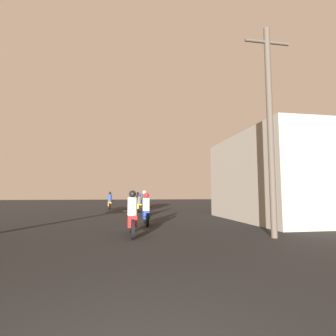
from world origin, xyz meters
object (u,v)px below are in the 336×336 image
object	(u,v)px
motorcycle_red	(132,217)
motorcycle_orange	(110,202)
motorcycle_yellow	(139,205)
motorcycle_silver	(138,201)
utility_pole_near	(270,124)
motorcycle_black	(144,206)
building_right_near	(275,178)
motorcycle_blue	(146,212)

from	to	relation	value
motorcycle_red	motorcycle_orange	xyz separation A→B (m)	(-1.47, 15.22, 0.02)
motorcycle_yellow	motorcycle_orange	distance (m)	4.87
motorcycle_red	motorcycle_silver	bearing A→B (deg)	89.20
motorcycle_yellow	utility_pole_near	bearing A→B (deg)	-70.56
motorcycle_red	motorcycle_black	size ratio (longest dim) A/B	1.11
motorcycle_yellow	building_right_near	xyz separation A→B (m)	(6.76, -7.25, 1.66)
utility_pole_near	motorcycle_silver	bearing A→B (deg)	99.64
motorcycle_black	motorcycle_yellow	world-z (taller)	motorcycle_black
motorcycle_black	motorcycle_silver	bearing A→B (deg)	82.49
motorcycle_silver	motorcycle_red	bearing A→B (deg)	-99.83
motorcycle_orange	utility_pole_near	world-z (taller)	utility_pole_near
motorcycle_red	motorcycle_black	distance (m)	7.69
motorcycle_orange	motorcycle_yellow	bearing A→B (deg)	-56.38
motorcycle_blue	motorcycle_silver	size ratio (longest dim) A/B	0.94
motorcycle_red	utility_pole_near	world-z (taller)	utility_pole_near
motorcycle_red	motorcycle_yellow	bearing A→B (deg)	88.29
motorcycle_orange	motorcycle_blue	bearing A→B (deg)	-75.39
motorcycle_black	motorcycle_orange	world-z (taller)	motorcycle_black
utility_pole_near	motorcycle_yellow	bearing A→B (deg)	106.26
motorcycle_red	motorcycle_blue	distance (m)	2.92
building_right_near	utility_pole_near	size ratio (longest dim) A/B	1.11
utility_pole_near	motorcycle_blue	bearing A→B (deg)	132.51
motorcycle_black	building_right_near	bearing A→B (deg)	-37.16
building_right_near	motorcycle_yellow	bearing A→B (deg)	132.99
motorcycle_black	utility_pole_near	xyz separation A→B (m)	(3.43, -8.86, 3.05)
building_right_near	motorcycle_red	bearing A→B (deg)	-154.11
building_right_near	motorcycle_black	bearing A→B (deg)	149.48
motorcycle_orange	utility_pole_near	xyz separation A→B (m)	(5.92, -16.46, 3.06)
motorcycle_silver	motorcycle_yellow	bearing A→B (deg)	-98.42
motorcycle_black	utility_pole_near	bearing A→B (deg)	-75.48
motorcycle_red	building_right_near	bearing A→B (deg)	28.83
motorcycle_red	motorcycle_silver	distance (m)	18.05
motorcycle_blue	motorcycle_yellow	world-z (taller)	motorcycle_blue
building_right_near	motorcycle_blue	bearing A→B (deg)	-172.73
motorcycle_blue	motorcycle_orange	distance (m)	12.58
motorcycle_black	motorcycle_orange	size ratio (longest dim) A/B	0.89
motorcycle_red	motorcycle_yellow	world-z (taller)	motorcycle_red
motorcycle_orange	building_right_near	size ratio (longest dim) A/B	0.26
motorcycle_yellow	building_right_near	world-z (taller)	building_right_near
motorcycle_red	utility_pole_near	xyz separation A→B (m)	(4.45, -1.24, 3.08)
motorcycle_yellow	motorcycle_orange	world-z (taller)	motorcycle_orange
motorcycle_orange	motorcycle_silver	xyz separation A→B (m)	(2.65, 2.80, -0.00)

